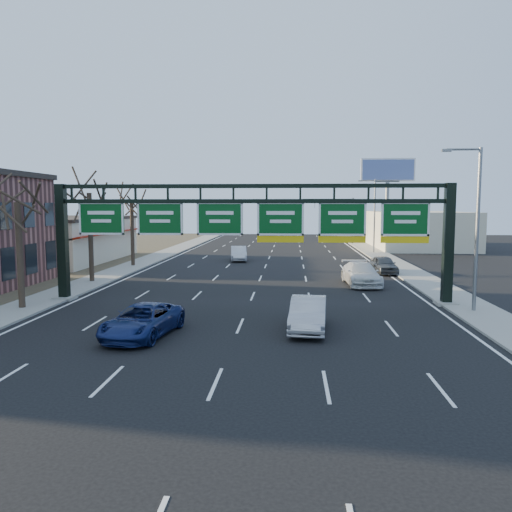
# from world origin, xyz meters

# --- Properties ---
(ground) EXTENTS (160.00, 160.00, 0.00)m
(ground) POSITION_xyz_m (0.00, 0.00, 0.00)
(ground) COLOR black
(ground) RESTS_ON ground
(sidewalk_left) EXTENTS (3.00, 120.00, 0.12)m
(sidewalk_left) POSITION_xyz_m (-12.80, 20.00, 0.06)
(sidewalk_left) COLOR gray
(sidewalk_left) RESTS_ON ground
(sidewalk_right) EXTENTS (3.00, 120.00, 0.12)m
(sidewalk_right) POSITION_xyz_m (12.80, 20.00, 0.06)
(sidewalk_right) COLOR gray
(sidewalk_right) RESTS_ON ground
(lane_markings) EXTENTS (21.60, 120.00, 0.01)m
(lane_markings) POSITION_xyz_m (0.00, 20.00, 0.01)
(lane_markings) COLOR white
(lane_markings) RESTS_ON ground
(sign_gantry) EXTENTS (24.60, 1.20, 7.20)m
(sign_gantry) POSITION_xyz_m (0.16, 8.00, 4.63)
(sign_gantry) COLOR black
(sign_gantry) RESTS_ON ground
(cream_strip) EXTENTS (10.90, 18.40, 4.70)m
(cream_strip) POSITION_xyz_m (-21.48, 29.00, 2.36)
(cream_strip) COLOR beige
(cream_strip) RESTS_ON ground
(building_right_distant) EXTENTS (12.00, 20.00, 5.00)m
(building_right_distant) POSITION_xyz_m (20.00, 50.00, 2.50)
(building_right_distant) COLOR beige
(building_right_distant) RESTS_ON ground
(tree_gantry) EXTENTS (3.60, 3.60, 8.48)m
(tree_gantry) POSITION_xyz_m (-12.80, 5.00, 7.11)
(tree_gantry) COLOR #2F261A
(tree_gantry) RESTS_ON sidewalk_left
(tree_mid) EXTENTS (3.60, 3.60, 9.24)m
(tree_mid) POSITION_xyz_m (-12.80, 15.00, 7.85)
(tree_mid) COLOR #2F261A
(tree_mid) RESTS_ON sidewalk_left
(tree_far) EXTENTS (3.60, 3.60, 8.86)m
(tree_far) POSITION_xyz_m (-12.80, 25.00, 7.48)
(tree_far) COLOR #2F261A
(tree_far) RESTS_ON sidewalk_left
(streetlight_near) EXTENTS (2.15, 0.22, 9.00)m
(streetlight_near) POSITION_xyz_m (12.47, 6.00, 5.08)
(streetlight_near) COLOR slate
(streetlight_near) RESTS_ON sidewalk_right
(streetlight_far) EXTENTS (2.15, 0.22, 9.00)m
(streetlight_far) POSITION_xyz_m (12.47, 40.00, 5.08)
(streetlight_far) COLOR slate
(streetlight_far) RESTS_ON sidewalk_right
(billboard_right) EXTENTS (7.00, 0.50, 12.00)m
(billboard_right) POSITION_xyz_m (15.00, 44.98, 9.06)
(billboard_right) COLOR slate
(billboard_right) RESTS_ON ground
(traffic_signal_mast) EXTENTS (10.16, 0.54, 7.00)m
(traffic_signal_mast) POSITION_xyz_m (5.69, 55.00, 5.50)
(traffic_signal_mast) COLOR black
(traffic_signal_mast) RESTS_ON ground
(car_blue_suv) EXTENTS (3.13, 5.46, 1.43)m
(car_blue_suv) POSITION_xyz_m (-4.19, -0.30, 0.72)
(car_blue_suv) COLOR navy
(car_blue_suv) RESTS_ON ground
(car_silver_sedan) EXTENTS (1.99, 4.83, 1.55)m
(car_silver_sedan) POSITION_xyz_m (3.31, 1.37, 0.78)
(car_silver_sedan) COLOR #AAA9AE
(car_silver_sedan) RESTS_ON ground
(car_white_wagon) EXTENTS (2.71, 5.83, 1.65)m
(car_white_wagon) POSITION_xyz_m (7.68, 15.24, 0.82)
(car_white_wagon) COLOR silver
(car_white_wagon) RESTS_ON ground
(car_grey_far) EXTENTS (2.11, 4.60, 1.53)m
(car_grey_far) POSITION_xyz_m (10.50, 21.72, 0.76)
(car_grey_far) COLOR #47494C
(car_grey_far) RESTS_ON ground
(car_silver_distant) EXTENTS (2.21, 4.78, 1.52)m
(car_silver_distant) POSITION_xyz_m (-3.13, 30.73, 0.76)
(car_silver_distant) COLOR silver
(car_silver_distant) RESTS_ON ground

